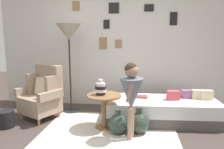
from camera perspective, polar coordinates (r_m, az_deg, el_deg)
The scene contains 17 objects.
ground_plane at distance 3.02m, azimuth -5.32°, elevation -19.25°, with size 12.00×12.00×0.00m, color #423833.
gallery_wall at distance 4.56m, azimuth -0.33°, elevation 7.80°, with size 4.80×0.12×2.60m.
rug at distance 3.47m, azimuth -0.79°, elevation -15.07°, with size 2.10×1.49×0.01m, color silver.
armchair at distance 4.13m, azimuth -18.09°, elevation -5.04°, with size 0.90×0.82×0.97m.
daybed at distance 3.91m, azimuth 13.22°, elevation -9.35°, with size 1.94×0.90×0.40m.
pillow_head at distance 4.08m, azimuth 24.01°, elevation -5.00°, with size 0.21×0.12×0.16m, color beige.
pillow_mid at distance 4.07m, azimuth 21.75°, elevation -4.93°, with size 0.16×0.12×0.16m, color beige.
pillow_back at distance 4.05m, azimuth 19.29°, elevation -4.94°, with size 0.18×0.12×0.14m, color gray.
pillow_extra at distance 3.86m, azimuth 16.07°, elevation -5.36°, with size 0.21×0.12×0.16m, color #D64C56.
side_table at distance 3.48m, azimuth -2.11°, elevation -8.02°, with size 0.55×0.55×0.56m.
vase_striped at distance 3.41m, azimuth -3.12°, elevation -3.76°, with size 0.18×0.18×0.25m.
floor_lamp at distance 4.17m, azimuth -11.52°, elevation 10.45°, with size 0.48×0.48×1.72m.
person_child at distance 3.03m, azimuth 5.21°, elevation -4.42°, with size 0.34×0.34×1.13m.
book_on_daybed at distance 3.90m, azimuth 7.85°, elevation -5.88°, with size 0.22×0.16×0.03m, color brown.
demijohn_near at distance 3.36m, azimuth 1.64°, elevation -13.10°, with size 0.31×0.31×0.39m.
demijohn_far at distance 3.40m, azimuth 7.28°, elevation -12.66°, with size 0.33×0.33×0.41m.
magazine_basket at distance 4.00m, azimuth -26.61°, elevation -10.60°, with size 0.28×0.28×0.28m, color black.
Camera 1 is at (0.58, -2.57, 1.47)m, focal length 34.09 mm.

